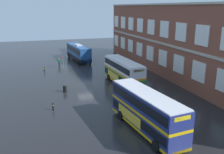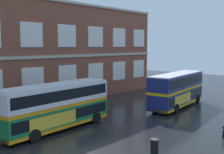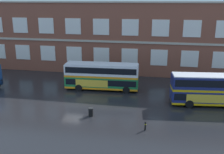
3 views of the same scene
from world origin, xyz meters
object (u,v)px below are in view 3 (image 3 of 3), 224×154
object	(u,v)px
double_decker_near	(102,76)
double_decker_middle	(215,89)
station_litter_bin	(91,112)
safety_bollard_west	(145,126)

from	to	relation	value
double_decker_near	double_decker_middle	distance (m)	16.02
double_decker_near	double_decker_middle	size ratio (longest dim) A/B	0.99
double_decker_near	double_decker_middle	world-z (taller)	same
double_decker_middle	station_litter_bin	bearing A→B (deg)	-156.85
station_litter_bin	safety_bollard_west	size ratio (longest dim) A/B	1.08
safety_bollard_west	station_litter_bin	bearing A→B (deg)	160.44
double_decker_middle	station_litter_bin	xyz separation A→B (m)	(-14.81, -6.33, -1.63)
station_litter_bin	double_decker_middle	bearing A→B (deg)	23.15
double_decker_near	station_litter_bin	xyz separation A→B (m)	(0.87, -9.65, -1.63)
double_decker_middle	station_litter_bin	distance (m)	16.18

